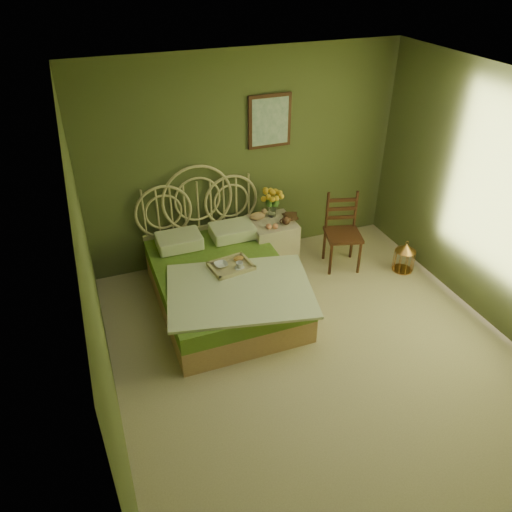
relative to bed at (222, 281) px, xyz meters
name	(u,v)px	position (x,y,z in m)	size (l,w,h in m)	color
floor	(322,360)	(0.65, -1.27, -0.29)	(4.50, 4.50, 0.00)	beige
ceiling	(347,100)	(0.65, -1.27, 2.31)	(4.50, 4.50, 0.00)	silver
wall_back	(246,160)	(0.65, 0.98, 1.01)	(4.00, 4.00, 0.00)	#505A2F
wall_left	(96,301)	(-1.35, -1.27, 1.01)	(4.50, 4.50, 0.00)	#505A2F
wall_right	(512,213)	(2.65, -1.27, 1.01)	(4.50, 4.50, 0.00)	#505A2F
wall_art	(270,121)	(0.95, 0.96, 1.46)	(0.54, 0.04, 0.64)	#35170E
bed	(222,281)	(0.00, 0.00, 0.00)	(1.70, 2.15, 1.33)	tan
nightstand	(272,237)	(0.86, 0.60, 0.07)	(0.55, 0.55, 1.03)	beige
chair	(341,227)	(1.65, 0.27, 0.24)	(0.52, 0.52, 0.96)	#35170E
birdcage	(404,257)	(2.35, -0.18, -0.11)	(0.25, 0.25, 0.38)	#BD7B3C
book_lower	(285,218)	(1.03, 0.61, 0.32)	(0.15, 0.20, 0.02)	#381E0F
book_upper	(285,216)	(1.03, 0.61, 0.34)	(0.16, 0.21, 0.02)	#472819
cereal_bowl	(221,265)	(-0.01, -0.02, 0.24)	(0.15, 0.15, 0.04)	white
coffee_cup	(240,265)	(0.17, -0.13, 0.26)	(0.08, 0.08, 0.08)	white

